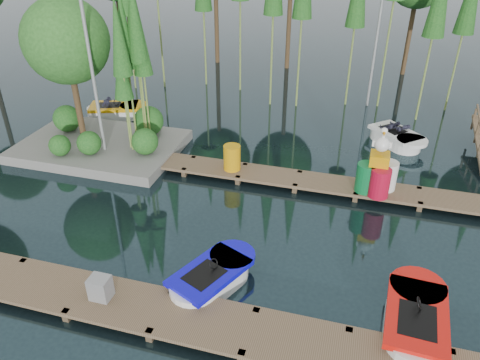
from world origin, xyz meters
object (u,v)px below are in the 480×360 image
(boat_blue, at_px, (212,278))
(boat_yellow_far, at_px, (116,111))
(yellow_barrel, at_px, (232,158))
(drum_cluster, at_px, (378,174))
(island, at_px, (86,70))
(boat_red, at_px, (415,321))
(utility_cabinet, at_px, (100,288))

(boat_blue, relative_size, boat_yellow_far, 0.97)
(yellow_barrel, height_order, drum_cluster, drum_cluster)
(island, xyz_separation_m, boat_yellow_far, (-0.87, 3.03, -2.89))
(yellow_barrel, bearing_deg, island, 172.41)
(island, height_order, drum_cluster, island)
(boat_red, xyz_separation_m, yellow_barrel, (-6.10, 5.71, 0.47))
(utility_cabinet, xyz_separation_m, drum_cluster, (6.19, 6.84, 0.37))
(island, xyz_separation_m, yellow_barrel, (5.93, -0.79, -2.43))
(island, xyz_separation_m, utility_cabinet, (4.75, -7.79, -2.58))
(boat_yellow_far, xyz_separation_m, drum_cluster, (11.81, -3.98, 0.67))
(island, xyz_separation_m, boat_blue, (7.08, -6.40, -2.92))
(boat_blue, height_order, boat_red, boat_red)
(utility_cabinet, distance_m, yellow_barrel, 7.10)
(boat_red, height_order, drum_cluster, drum_cluster)
(boat_red, height_order, boat_yellow_far, boat_yellow_far)
(island, height_order, boat_yellow_far, island)
(island, xyz_separation_m, boat_red, (12.02, -6.50, -2.90))
(island, relative_size, boat_red, 2.23)
(boat_blue, relative_size, boat_red, 0.96)
(yellow_barrel, xyz_separation_m, drum_cluster, (5.02, -0.16, 0.21))
(boat_yellow_far, bearing_deg, boat_red, -36.14)
(boat_blue, xyz_separation_m, drum_cluster, (3.87, 5.45, 0.71))
(boat_red, relative_size, utility_cabinet, 5.06)
(boat_red, distance_m, utility_cabinet, 7.39)
(boat_blue, distance_m, yellow_barrel, 5.75)
(boat_yellow_far, distance_m, drum_cluster, 12.48)
(drum_cluster, bearing_deg, utility_cabinet, -132.17)
(island, height_order, boat_blue, island)
(yellow_barrel, bearing_deg, boat_blue, -78.41)
(drum_cluster, bearing_deg, yellow_barrel, 178.17)
(island, distance_m, drum_cluster, 11.21)
(boat_blue, bearing_deg, utility_cabinet, -124.83)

